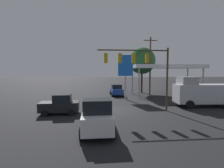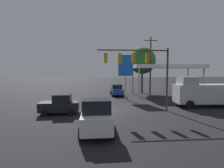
% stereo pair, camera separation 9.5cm
% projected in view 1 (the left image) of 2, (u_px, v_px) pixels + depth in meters
% --- Properties ---
extents(ground_plane, '(200.00, 200.00, 0.00)m').
position_uv_depth(ground_plane, '(114.00, 110.00, 19.18)').
color(ground_plane, black).
extents(traffic_signal_assembly, '(7.46, 0.43, 6.70)m').
position_uv_depth(traffic_signal_assembly, '(139.00, 63.00, 18.10)').
color(traffic_signal_assembly, '#473828').
rests_on(traffic_signal_assembly, ground).
extents(utility_pole, '(2.40, 0.26, 10.22)m').
position_uv_depth(utility_pole, '(150.00, 65.00, 30.96)').
color(utility_pole, '#473828').
rests_on(utility_pole, ground).
extents(gas_station_canopy, '(11.96, 6.16, 5.34)m').
position_uv_depth(gas_station_canopy, '(166.00, 67.00, 30.46)').
color(gas_station_canopy, silver).
rests_on(gas_station_canopy, ground).
extents(price_sign, '(2.22, 0.27, 6.64)m').
position_uv_depth(price_sign, '(125.00, 68.00, 26.05)').
color(price_sign, '#B7B7BC').
rests_on(price_sign, ground).
extents(sedan_waiting, '(2.10, 4.42, 1.93)m').
position_uv_depth(sedan_waiting, '(116.00, 90.00, 30.45)').
color(sedan_waiting, navy).
rests_on(sedan_waiting, ground).
extents(hatchback_crossing, '(3.86, 2.07, 1.97)m').
position_uv_depth(hatchback_crossing, '(60.00, 105.00, 17.29)').
color(hatchback_crossing, black).
rests_on(hatchback_crossing, ground).
extents(pickup_parked, '(2.29, 5.21, 2.40)m').
position_uv_depth(pickup_parked, '(97.00, 116.00, 12.38)').
color(pickup_parked, silver).
rests_on(pickup_parked, ground).
extents(delivery_truck, '(6.92, 2.88, 3.58)m').
position_uv_depth(delivery_truck, '(202.00, 93.00, 20.83)').
color(delivery_truck, silver).
rests_on(delivery_truck, ground).
extents(street_tree, '(5.14, 5.14, 8.81)m').
position_uv_depth(street_tree, '(142.00, 61.00, 33.54)').
color(street_tree, '#4C331E').
rests_on(street_tree, ground).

